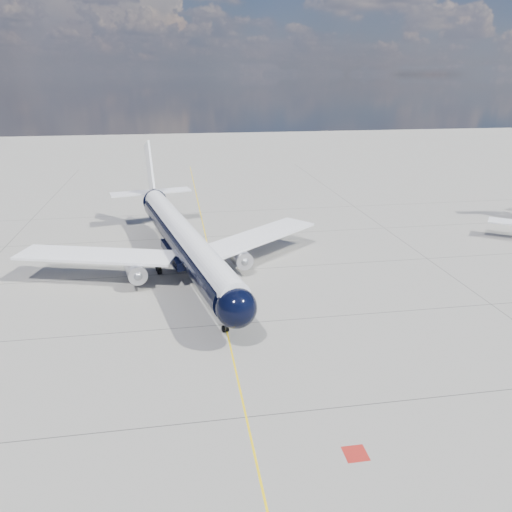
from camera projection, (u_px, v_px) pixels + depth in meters
name	position (u px, v px, depth m)	size (l,w,h in m)	color
ground	(211.00, 258.00, 69.99)	(320.00, 320.00, 0.00)	gray
taxiway_centerline	(214.00, 271.00, 65.35)	(0.16, 160.00, 0.01)	yellow
red_marking	(355.00, 454.00, 33.93)	(1.60, 1.60, 0.01)	maroon
main_airliner	(182.00, 237.00, 64.46)	(40.19, 49.55, 14.42)	black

